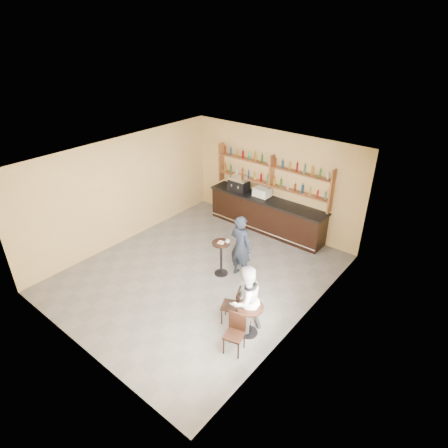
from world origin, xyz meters
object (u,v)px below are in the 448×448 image
Objects in this scene: chair_west at (231,305)px; patron_second at (245,300)px; bar_counter at (266,215)px; cafe_table at (249,320)px; pedestal_table at (221,258)px; man_main at (241,247)px; espresso_machine at (239,184)px; pastry_case at (262,193)px; chair_south at (234,335)px.

patron_second is at bearing 64.56° from chair_west.
cafe_table is at bearing -60.76° from bar_counter.
pedestal_table is 0.65m from man_main.
pedestal_table reaches higher than chair_west.
man_main is at bearing 34.18° from pedestal_table.
espresso_machine is 0.92m from pastry_case.
cafe_table is 0.61m from chair_south.
patron_second is (3.26, -4.07, -0.50)m from espresso_machine.
espresso_machine is 0.85× the size of cafe_table.
chair_west is at bearing -78.27° from patron_second.
pastry_case is at bearing 180.00° from bar_counter.
patron_second is at bearing 92.52° from chair_south.
man_main is 2.69m from chair_south.
bar_counter reaches higher than cafe_table.
bar_counter is at bearing 119.24° from cafe_table.
man_main is at bearing -61.86° from pastry_case.
espresso_machine is at bearing 129.70° from cafe_table.
chair_west is at bearing 174.81° from cafe_table.
chair_west is (0.89, -1.55, -0.44)m from man_main.
cafe_table is 0.56m from chair_west.
espresso_machine is 5.24m from patron_second.
espresso_machine reaches higher than bar_counter.
cafe_table is (2.30, -4.11, -0.17)m from bar_counter.
espresso_machine reaches higher than chair_south.
cafe_table is 0.47m from patron_second.
cafe_table is 0.46× the size of patron_second.
pedestal_table is 0.60× the size of patron_second.
man_main reaches higher than patron_second.
bar_counter is 1.35m from espresso_machine.
man_main is 2.02× the size of chair_south.
cafe_table is 0.85× the size of chair_south.
cafe_table is at bearing -51.20° from espresso_machine.
pastry_case is 4.71m from patron_second.
patron_second reaches higher than pedestal_table.
pedestal_table reaches higher than chair_south.
patron_second reaches higher than espresso_machine.
espresso_machine is 3.22m from man_main.
patron_second is at bearing -54.54° from pastry_case.
pastry_case is 0.30× the size of man_main.
man_main reaches higher than bar_counter.
patron_second is (-0.15, 0.04, 0.45)m from cafe_table.
pastry_case is at bearing -65.87° from man_main.
pastry_case is 4.88m from cafe_table.
pastry_case is 0.60× the size of chair_south.
chair_south is at bearing -63.48° from bar_counter.
chair_south is at bearing -54.58° from espresso_machine.
pastry_case is at bearing 102.53° from pedestal_table.
chair_south is (3.46, -4.71, -0.88)m from espresso_machine.
espresso_machine reaches higher than pedestal_table.
patron_second is at bearing -62.11° from bar_counter.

